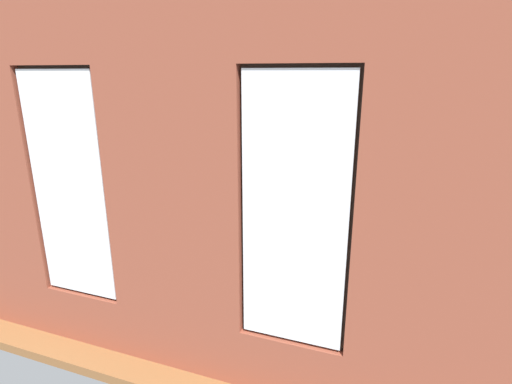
{
  "coord_description": "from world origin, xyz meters",
  "views": [
    {
      "loc": [
        -1.79,
        5.27,
        2.73
      ],
      "look_at": [
        -0.01,
        0.4,
        1.17
      ],
      "focal_mm": 28.0,
      "sensor_mm": 36.0,
      "label": 1
    }
  ],
  "objects_px": {
    "candle_jar": "(248,224)",
    "potted_plant_by_left_couch": "(407,213)",
    "potted_plant_mid_room_small": "(317,220)",
    "potted_plant_near_tv": "(122,212)",
    "potted_plant_corner_far_left": "(482,304)",
    "papasan_chair": "(251,197)",
    "couch_by_window": "(184,294)",
    "potted_plant_beside_window_right": "(77,248)",
    "cup_ceramic": "(265,221)",
    "couch_left": "(438,261)",
    "remote_silver": "(295,227)",
    "media_console": "(135,211)",
    "potted_plant_corner_near_left": "(443,198)",
    "remote_black": "(276,230)",
    "tv_flatscreen": "(132,178)",
    "coffee_table": "(272,231)"
  },
  "relations": [
    {
      "from": "couch_by_window",
      "to": "tv_flatscreen",
      "type": "distance_m",
      "value": 3.46
    },
    {
      "from": "tv_flatscreen",
      "to": "coffee_table",
      "type": "bearing_deg",
      "value": 173.27
    },
    {
      "from": "couch_left",
      "to": "remote_silver",
      "type": "height_order",
      "value": "couch_left"
    },
    {
      "from": "remote_silver",
      "to": "coffee_table",
      "type": "bearing_deg",
      "value": 81.62
    },
    {
      "from": "remote_silver",
      "to": "media_console",
      "type": "xyz_separation_m",
      "value": [
        3.14,
        -0.2,
        -0.17
      ]
    },
    {
      "from": "potted_plant_near_tv",
      "to": "couch_left",
      "type": "bearing_deg",
      "value": -173.55
    },
    {
      "from": "candle_jar",
      "to": "potted_plant_beside_window_right",
      "type": "xyz_separation_m",
      "value": [
        1.39,
        2.06,
        0.27
      ]
    },
    {
      "from": "coffee_table",
      "to": "candle_jar",
      "type": "relative_size",
      "value": 11.05
    },
    {
      "from": "tv_flatscreen",
      "to": "potted_plant_mid_room_small",
      "type": "relative_size",
      "value": 2.24
    },
    {
      "from": "media_console",
      "to": "potted_plant_corner_near_left",
      "type": "bearing_deg",
      "value": -166.81
    },
    {
      "from": "candle_jar",
      "to": "remote_black",
      "type": "relative_size",
      "value": 0.64
    },
    {
      "from": "couch_by_window",
      "to": "potted_plant_by_left_couch",
      "type": "height_order",
      "value": "couch_by_window"
    },
    {
      "from": "candle_jar",
      "to": "potted_plant_near_tv",
      "type": "xyz_separation_m",
      "value": [
        1.9,
        0.59,
        0.17
      ]
    },
    {
      "from": "coffee_table",
      "to": "potted_plant_corner_far_left",
      "type": "distance_m",
      "value": 3.36
    },
    {
      "from": "remote_silver",
      "to": "couch_by_window",
      "type": "bearing_deg",
      "value": 132.15
    },
    {
      "from": "couch_by_window",
      "to": "media_console",
      "type": "xyz_separation_m",
      "value": [
        2.43,
        -2.4,
        -0.09
      ]
    },
    {
      "from": "remote_black",
      "to": "potted_plant_beside_window_right",
      "type": "distance_m",
      "value": 2.78
    },
    {
      "from": "papasan_chair",
      "to": "potted_plant_by_left_couch",
      "type": "xyz_separation_m",
      "value": [
        -2.79,
        0.03,
        0.03
      ]
    },
    {
      "from": "coffee_table",
      "to": "tv_flatscreen",
      "type": "xyz_separation_m",
      "value": [
        2.81,
        -0.33,
        0.52
      ]
    },
    {
      "from": "candle_jar",
      "to": "potted_plant_corner_far_left",
      "type": "distance_m",
      "value": 3.56
    },
    {
      "from": "remote_black",
      "to": "media_console",
      "type": "relative_size",
      "value": 0.15
    },
    {
      "from": "potted_plant_beside_window_right",
      "to": "media_console",
      "type": "bearing_deg",
      "value": -66.99
    },
    {
      "from": "cup_ceramic",
      "to": "media_console",
      "type": "height_order",
      "value": "cup_ceramic"
    },
    {
      "from": "potted_plant_near_tv",
      "to": "potted_plant_corner_far_left",
      "type": "xyz_separation_m",
      "value": [
        -4.78,
        1.46,
        0.26
      ]
    },
    {
      "from": "potted_plant_by_left_couch",
      "to": "potted_plant_corner_near_left",
      "type": "relative_size",
      "value": 0.64
    },
    {
      "from": "papasan_chair",
      "to": "candle_jar",
      "type": "bearing_deg",
      "value": 108.66
    },
    {
      "from": "media_console",
      "to": "papasan_chair",
      "type": "xyz_separation_m",
      "value": [
        -1.99,
        -0.92,
        0.22
      ]
    },
    {
      "from": "candle_jar",
      "to": "potted_plant_by_left_couch",
      "type": "xyz_separation_m",
      "value": [
        -2.33,
        -1.32,
        0.03
      ]
    },
    {
      "from": "remote_silver",
      "to": "potted_plant_by_left_couch",
      "type": "distance_m",
      "value": 1.96
    },
    {
      "from": "media_console",
      "to": "remote_silver",
      "type": "bearing_deg",
      "value": 176.39
    },
    {
      "from": "tv_flatscreen",
      "to": "potted_plant_by_left_couch",
      "type": "relative_size",
      "value": 1.44
    },
    {
      "from": "coffee_table",
      "to": "tv_flatscreen",
      "type": "bearing_deg",
      "value": -6.73
    },
    {
      "from": "coffee_table",
      "to": "candle_jar",
      "type": "bearing_deg",
      "value": 17.26
    },
    {
      "from": "couch_left",
      "to": "media_console",
      "type": "distance_m",
      "value": 5.21
    },
    {
      "from": "cup_ceramic",
      "to": "remote_silver",
      "type": "distance_m",
      "value": 0.48
    },
    {
      "from": "potted_plant_corner_near_left",
      "to": "couch_by_window",
      "type": "bearing_deg",
      "value": 51.53
    },
    {
      "from": "remote_silver",
      "to": "potted_plant_corner_near_left",
      "type": "xyz_separation_m",
      "value": [
        -2.19,
        -1.45,
        0.28
      ]
    },
    {
      "from": "candle_jar",
      "to": "papasan_chair",
      "type": "xyz_separation_m",
      "value": [
        0.46,
        -1.36,
        -0.0
      ]
    },
    {
      "from": "couch_left",
      "to": "potted_plant_corner_near_left",
      "type": "bearing_deg",
      "value": 179.98
    },
    {
      "from": "remote_black",
      "to": "potted_plant_corner_far_left",
      "type": "distance_m",
      "value": 3.21
    },
    {
      "from": "tv_flatscreen",
      "to": "cup_ceramic",
      "type": "bearing_deg",
      "value": 174.88
    },
    {
      "from": "coffee_table",
      "to": "potted_plant_corner_near_left",
      "type": "relative_size",
      "value": 1.05
    },
    {
      "from": "cup_ceramic",
      "to": "candle_jar",
      "type": "relative_size",
      "value": 0.98
    },
    {
      "from": "potted_plant_near_tv",
      "to": "potted_plant_mid_room_small",
      "type": "height_order",
      "value": "potted_plant_near_tv"
    },
    {
      "from": "couch_left",
      "to": "media_console",
      "type": "height_order",
      "value": "couch_left"
    },
    {
      "from": "potted_plant_by_left_couch",
      "to": "potted_plant_mid_room_small",
      "type": "height_order",
      "value": "potted_plant_by_left_couch"
    },
    {
      "from": "couch_by_window",
      "to": "potted_plant_by_left_couch",
      "type": "bearing_deg",
      "value": -125.61
    },
    {
      "from": "potted_plant_corner_far_left",
      "to": "potted_plant_mid_room_small",
      "type": "distance_m",
      "value": 3.63
    },
    {
      "from": "couch_by_window",
      "to": "potted_plant_beside_window_right",
      "type": "height_order",
      "value": "potted_plant_beside_window_right"
    },
    {
      "from": "potted_plant_corner_far_left",
      "to": "potted_plant_by_left_couch",
      "type": "bearing_deg",
      "value": -80.82
    }
  ]
}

